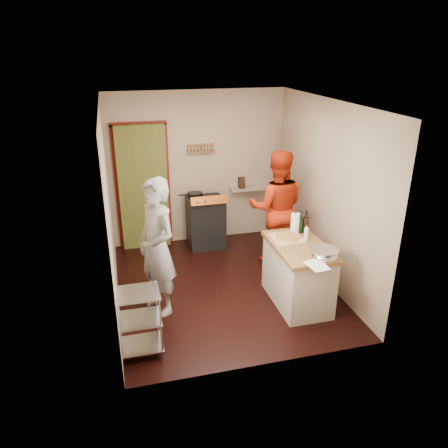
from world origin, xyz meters
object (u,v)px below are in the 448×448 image
(stove, at_px, (206,221))
(person_red, at_px, (276,208))
(island, at_px, (298,272))
(wire_shelving, at_px, (139,320))
(person_stripe, at_px, (157,248))

(stove, distance_m, person_red, 1.35)
(stove, xyz_separation_m, person_red, (0.95, -0.84, 0.46))
(stove, distance_m, island, 2.23)
(wire_shelving, xyz_separation_m, person_red, (2.28, 1.79, 0.47))
(stove, height_order, person_stripe, person_stripe)
(person_stripe, bearing_deg, person_red, 90.67)
(stove, height_order, wire_shelving, stove)
(stove, relative_size, island, 0.77)
(wire_shelving, height_order, island, island)
(island, relative_size, person_stripe, 0.72)
(stove, distance_m, person_stripe, 2.11)
(wire_shelving, xyz_separation_m, island, (2.14, 0.54, 0.02))
(stove, bearing_deg, wire_shelving, -116.85)
(island, xyz_separation_m, person_red, (0.14, 1.24, 0.45))
(stove, relative_size, wire_shelving, 1.26)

